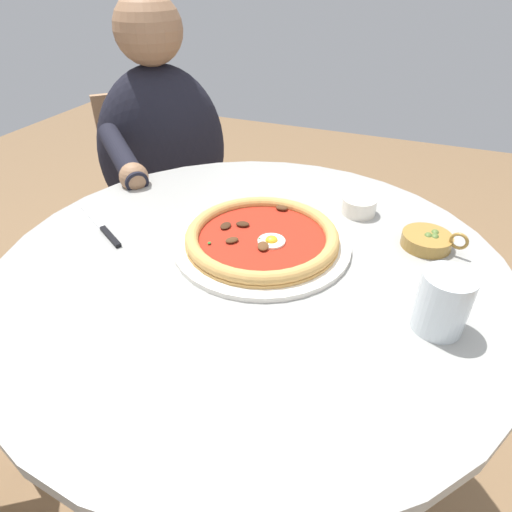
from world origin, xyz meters
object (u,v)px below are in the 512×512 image
object	(u,v)px
dining_table	(252,337)
pizza_on_plate	(261,238)
water_glass	(442,306)
olive_pan	(428,240)
cafe_chair_diner	(162,189)
diner_person	(170,206)
ramekin_capers	(359,205)
steak_knife	(105,230)

from	to	relation	value
dining_table	pizza_on_plate	distance (m)	0.22
pizza_on_plate	water_glass	bearing A→B (deg)	-108.66
dining_table	olive_pan	distance (m)	0.40
cafe_chair_diner	diner_person	bearing A→B (deg)	-135.57
water_glass	ramekin_capers	size ratio (longest dim) A/B	1.32
dining_table	pizza_on_plate	world-z (taller)	pizza_on_plate
ramekin_capers	steak_knife	bearing A→B (deg)	120.14
pizza_on_plate	ramekin_capers	bearing A→B (deg)	-37.15
ramekin_capers	cafe_chair_diner	bearing A→B (deg)	64.98
pizza_on_plate	olive_pan	size ratio (longest dim) A/B	2.89
dining_table	cafe_chair_diner	world-z (taller)	cafe_chair_diner
pizza_on_plate	cafe_chair_diner	world-z (taller)	cafe_chair_diner
water_glass	diner_person	distance (m)	1.04
diner_person	olive_pan	bearing A→B (deg)	-112.69
steak_knife	diner_person	bearing A→B (deg)	20.37
olive_pan	diner_person	size ratio (longest dim) A/B	0.10
steak_knife	diner_person	distance (m)	0.61
olive_pan	water_glass	bearing A→B (deg)	-172.95
water_glass	olive_pan	size ratio (longest dim) A/B	0.81
water_glass	dining_table	bearing A→B (deg)	79.72
dining_table	olive_pan	world-z (taller)	olive_pan
water_glass	steak_knife	xyz separation A→B (m)	(0.04, 0.63, -0.04)
dining_table	steak_knife	world-z (taller)	steak_knife
water_glass	steak_knife	size ratio (longest dim) A/B	0.51
olive_pan	diner_person	world-z (taller)	diner_person
pizza_on_plate	steak_knife	world-z (taller)	pizza_on_plate
olive_pan	diner_person	xyz separation A→B (m)	(0.33, 0.80, -0.25)
ramekin_capers	cafe_chair_diner	distance (m)	0.86
ramekin_capers	diner_person	world-z (taller)	diner_person
dining_table	ramekin_capers	world-z (taller)	ramekin_capers
dining_table	diner_person	xyz separation A→B (m)	(0.50, 0.51, -0.04)
water_glass	olive_pan	xyz separation A→B (m)	(0.22, 0.03, -0.03)
pizza_on_plate	steak_knife	distance (m)	0.32
steak_knife	olive_pan	distance (m)	0.63
pizza_on_plate	diner_person	size ratio (longest dim) A/B	0.29
olive_pan	ramekin_capers	bearing A→B (deg)	61.00
ramekin_capers	dining_table	bearing A→B (deg)	149.32
steak_knife	ramekin_capers	world-z (taller)	ramekin_capers
steak_knife	water_glass	bearing A→B (deg)	-93.48
pizza_on_plate	dining_table	bearing A→B (deg)	-177.61
dining_table	water_glass	world-z (taller)	water_glass
dining_table	water_glass	bearing A→B (deg)	-100.28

